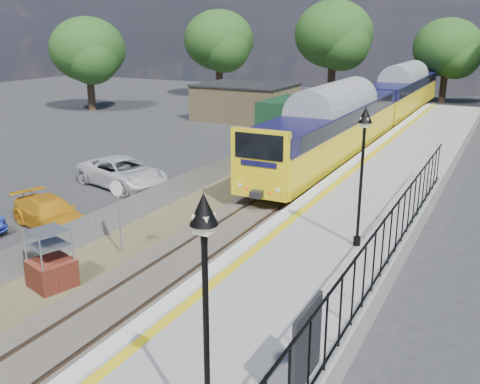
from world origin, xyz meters
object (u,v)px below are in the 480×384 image
Objects in this scene: car_yellow at (51,214)px; car_white at (123,173)px; train at (376,104)px; brick_plinth at (51,260)px; speed_sign at (118,205)px; victorian_lamp_north at (363,145)px; victorian_lamp_south at (205,267)px.

car_yellow is 6.20m from car_white.
train is 20.99× the size of brick_plinth.
speed_sign is at bearing 84.82° from brick_plinth.
victorian_lamp_north is at bearing -63.73° from car_yellow.
brick_plinth is at bearing 152.10° from victorian_lamp_south.
victorian_lamp_south is 11.13m from speed_sign.
speed_sign reaches higher than brick_plinth.
speed_sign is 8.92m from car_white.
car_yellow is at bearing 170.78° from speed_sign.
car_yellow is at bearing -154.47° from car_white.
brick_plinth is 0.45× the size of car_yellow.
car_yellow is (-4.26, 0.83, -1.27)m from speed_sign.
car_white is at bearing 133.49° from victorian_lamp_south.
victorian_lamp_north is at bearing 34.87° from brick_plinth.
speed_sign reaches higher than car_yellow.
victorian_lamp_south is 0.11× the size of train.
train is 26.76m from car_yellow.
car_yellow is (-12.26, 8.18, -3.67)m from victorian_lamp_south.
train is 14.66× the size of speed_sign.
victorian_lamp_north is (-0.20, 10.00, 0.00)m from victorian_lamp_south.
victorian_lamp_south is 1.00× the size of victorian_lamp_north.
car_yellow is (-3.99, 3.80, -0.31)m from brick_plinth.
brick_plinth is at bearing -115.91° from car_yellow.
victorian_lamp_south is 0.86× the size of car_white.
victorian_lamp_north is at bearing -77.56° from train.
victorian_lamp_north is 8.58m from speed_sign.
victorian_lamp_north reaches higher than train.
speed_sign is 0.52× the size of car_white.
victorian_lamp_south is 15.19m from car_yellow.
victorian_lamp_south reaches higher than speed_sign.
car_white is at bearing 162.29° from victorian_lamp_north.
brick_plinth is at bearing -95.34° from train.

